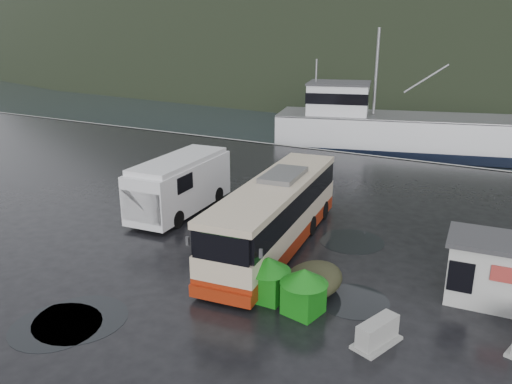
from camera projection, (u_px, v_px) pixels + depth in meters
The scene contains 12 objects.
ground at pixel (231, 255), 20.60m from camera, with size 160.00×160.00×0.00m, color black.
harbor_water at pixel (488, 74), 112.27m from camera, with size 300.00×180.00×0.02m, color black.
quay_edge at pixel (372, 156), 37.27m from camera, with size 160.00×0.60×1.50m, color #999993.
coach_bus at pixel (276, 246), 21.50m from camera, with size 2.78×10.93×3.09m, color beige, non-canonical shape.
white_van at pixel (182, 211), 25.68m from camera, with size 2.34×6.81×2.85m, color silver, non-canonical shape.
waste_bin_left at pixel (268, 299), 17.24m from camera, with size 1.12×1.12×1.57m, color #147014, non-canonical shape.
waste_bin_right at pixel (303, 313), 16.38m from camera, with size 1.13×1.13×1.59m, color #147014, non-canonical shape.
dome_tent at pixel (312, 293), 17.60m from camera, with size 1.89×2.64×1.04m, color #31321E, non-canonical shape.
ticket_kiosk at pixel (486, 300), 17.16m from camera, with size 2.93×2.22×2.29m, color beige, non-canonical shape.
jersey_barrier_a at pixel (376, 344), 14.73m from camera, with size 0.79×1.58×0.79m, color #999993, non-canonical shape.
fishing_trawler at pixel (408, 138), 43.43m from camera, with size 26.60×5.83×10.64m, color silver, non-canonical shape.
puddles at pixel (214, 292), 17.69m from camera, with size 10.32×13.78×0.01m.
Camera 1 is at (10.01, -15.98, 8.77)m, focal length 35.00 mm.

